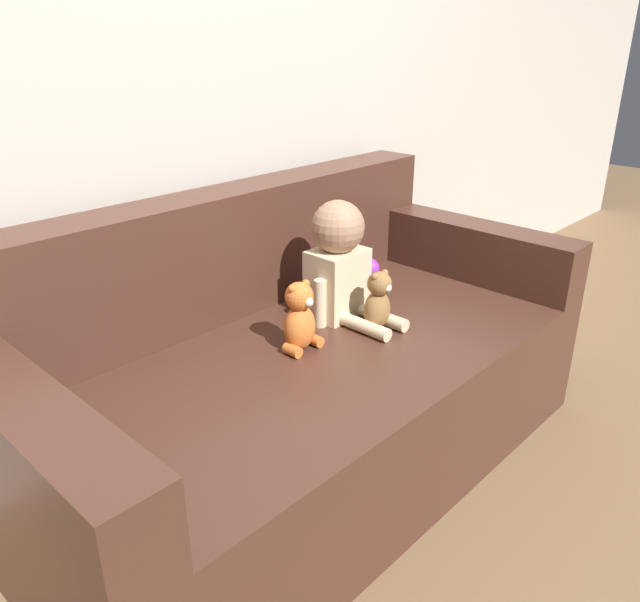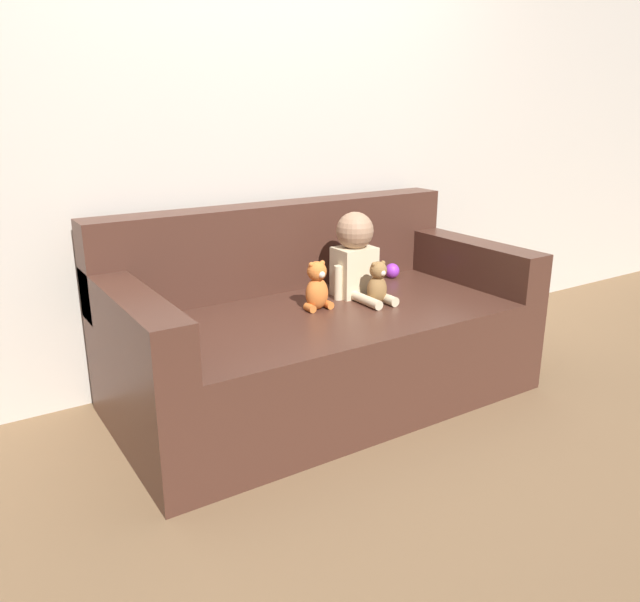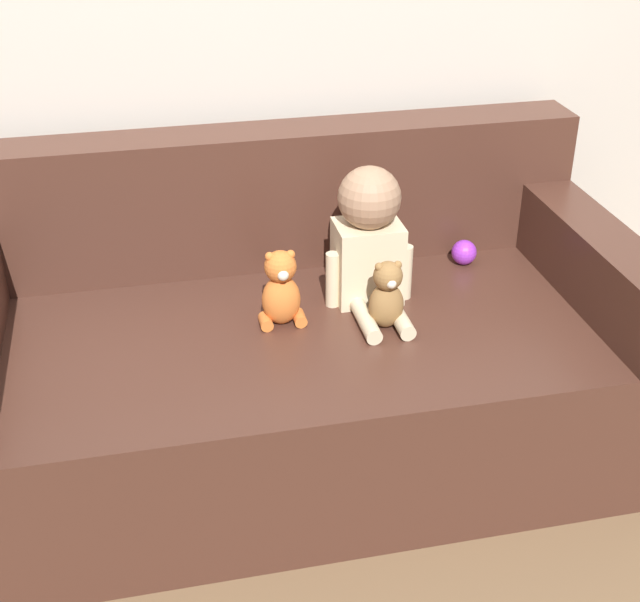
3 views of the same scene
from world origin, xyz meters
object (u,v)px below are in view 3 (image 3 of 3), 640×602
at_px(couch, 292,353).
at_px(plush_toy_side, 281,290).
at_px(toy_ball, 464,252).
at_px(person_baby, 369,239).
at_px(teddy_bear_brown, 387,295).

relative_size(couch, plush_toy_side, 8.58).
bearing_deg(couch, toy_ball, 16.75).
height_order(person_baby, plush_toy_side, person_baby).
bearing_deg(couch, plush_toy_side, -125.04).
distance_m(person_baby, teddy_bear_brown, 0.19).
xyz_separation_m(person_baby, teddy_bear_brown, (0.01, -0.16, -0.09)).
bearing_deg(couch, teddy_bear_brown, -30.18).
height_order(teddy_bear_brown, toy_ball, teddy_bear_brown).
xyz_separation_m(couch, toy_ball, (0.58, 0.18, 0.18)).
xyz_separation_m(teddy_bear_brown, plush_toy_side, (-0.28, 0.08, 0.00)).
bearing_deg(toy_ball, teddy_bear_brown, -137.66).
xyz_separation_m(couch, plush_toy_side, (-0.04, -0.06, 0.25)).
distance_m(couch, plush_toy_side, 0.26).
distance_m(teddy_bear_brown, plush_toy_side, 0.29).
bearing_deg(plush_toy_side, couch, 54.96).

